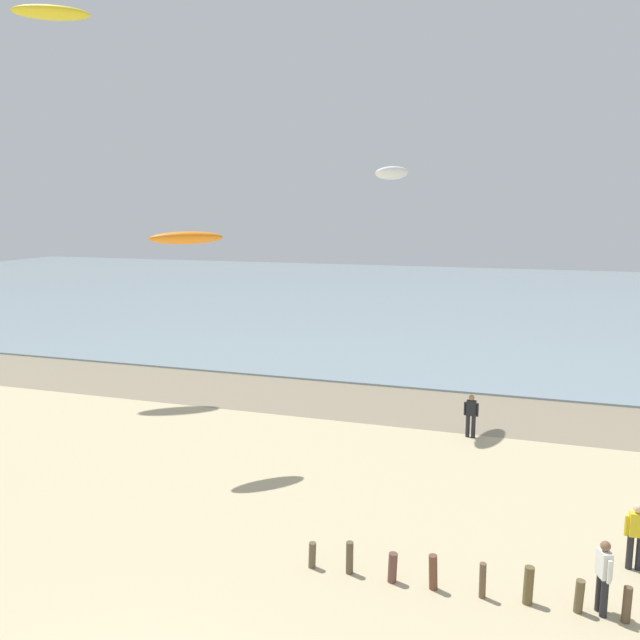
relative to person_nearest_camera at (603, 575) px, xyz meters
The scene contains 9 objects.
wet_sand_strip 16.17m from the person_nearest_camera, 120.98° to the left, with size 120.00×5.86×0.01m, color gray.
sea 52.44m from the person_nearest_camera, 99.12° to the left, with size 160.00×70.00×0.10m, color #7F939E.
groyne_mid 0.87m from the person_nearest_camera, 12.75° to the right, with size 14.65×0.38×0.89m.
person_nearest_camera is the anchor object (origin of this frame).
person_mid_beach 11.27m from the person_nearest_camera, 109.62° to the left, with size 0.57×0.24×1.71m.
person_far_down_beach 2.39m from the person_nearest_camera, 66.74° to the left, with size 0.57×0.25×1.71m.
kite_aloft_2 32.12m from the person_nearest_camera, 151.99° to the left, with size 3.55×1.14×0.57m, color yellow.
kite_aloft_3 15.59m from the person_nearest_camera, 157.96° to the left, with size 2.52×0.81×0.40m, color orange.
kite_aloft_5 17.09m from the person_nearest_camera, 121.19° to the left, with size 2.59×0.83×0.42m, color white.
Camera 1 is at (6.48, -7.55, 8.77)m, focal length 36.50 mm.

